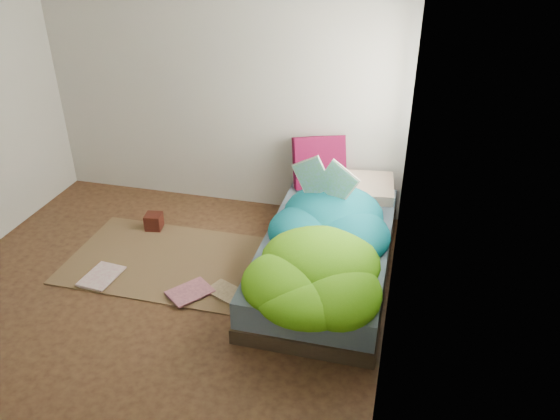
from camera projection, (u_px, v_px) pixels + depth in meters
The scene contains 12 objects.
ground at pixel (152, 303), 4.18m from camera, with size 3.50×3.50×0.00m, color #3A2216.
room_walls at pixel (124, 97), 3.39m from camera, with size 3.54×3.54×2.62m.
bed at pixel (326, 255), 4.45m from camera, with size 1.00×2.00×0.34m.
duvet at pixel (323, 234), 4.09m from camera, with size 0.96×1.84×0.34m, color #086B82, non-canonical shape.
rug at pixel (164, 260), 4.68m from camera, with size 1.60×1.10×0.01m, color brown.
pillow_floral at pixel (358, 189), 4.96m from camera, with size 0.63×0.39×0.14m, color #EEE4CD.
pillow_magenta at pixel (319, 162), 5.06m from camera, with size 0.48×0.15×0.48m, color #4F0522.
open_book at pixel (325, 169), 4.36m from camera, with size 0.47×0.10×0.28m, color #2D8C34, non-canonical shape.
wooden_box at pixel (154, 221), 5.09m from camera, with size 0.15×0.15×0.15m, color #36150C.
floor_book_a at pixel (89, 273), 4.47m from camera, with size 0.25×0.34×0.03m, color white.
floor_book_b at pixel (182, 285), 4.33m from camera, with size 0.24×0.33×0.03m, color #C97483.
floor_book_c at pixel (216, 298), 4.20m from camera, with size 0.20×0.27×0.02m, color tan.
Camera 1 is at (1.76, -2.96, 2.67)m, focal length 35.00 mm.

